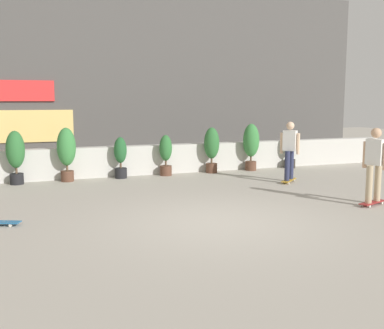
{
  "coord_description": "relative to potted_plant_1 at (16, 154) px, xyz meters",
  "views": [
    {
      "loc": [
        -3.48,
        -7.73,
        2.28
      ],
      "look_at": [
        0.0,
        1.5,
        0.9
      ],
      "focal_mm": 43.03,
      "sensor_mm": 36.0,
      "label": 1
    }
  ],
  "objects": [
    {
      "name": "ground_plane",
      "position": [
        3.59,
        -5.55,
        -0.85
      ],
      "size": [
        48.0,
        48.0,
        0.0
      ],
      "primitive_type": "plane",
      "color": "#A8A093"
    },
    {
      "name": "planter_wall",
      "position": [
        3.59,
        0.45,
        -0.4
      ],
      "size": [
        18.0,
        0.4,
        0.9
      ],
      "primitive_type": "cube",
      "color": "beige",
      "rests_on": "ground"
    },
    {
      "name": "building_backdrop",
      "position": [
        3.59,
        4.45,
        2.4
      ],
      "size": [
        20.0,
        2.08,
        6.5
      ],
      "color": "#4C4947",
      "rests_on": "ground"
    },
    {
      "name": "potted_plant_1",
      "position": [
        0.0,
        0.0,
        0.0
      ],
      "size": [
        0.5,
        0.5,
        1.47
      ],
      "color": "black",
      "rests_on": "ground"
    },
    {
      "name": "potted_plant_2",
      "position": [
        1.34,
        0.0,
        0.04
      ],
      "size": [
        0.52,
        0.52,
        1.52
      ],
      "color": "brown",
      "rests_on": "ground"
    },
    {
      "name": "potted_plant_3",
      "position": [
        2.87,
        0.0,
        -0.2
      ],
      "size": [
        0.37,
        0.37,
        1.21
      ],
      "color": "black",
      "rests_on": "ground"
    },
    {
      "name": "potted_plant_4",
      "position": [
        4.27,
        0.0,
        -0.18
      ],
      "size": [
        0.39,
        0.39,
        1.24
      ],
      "color": "brown",
      "rests_on": "ground"
    },
    {
      "name": "potted_plant_5",
      "position": [
        5.79,
        0.0,
        -0.02
      ],
      "size": [
        0.48,
        0.48,
        1.44
      ],
      "color": "brown",
      "rests_on": "ground"
    },
    {
      "name": "potted_plant_6",
      "position": [
        7.18,
        0.0,
        0.04
      ],
      "size": [
        0.53,
        0.53,
        1.53
      ],
      "color": "brown",
      "rests_on": "ground"
    },
    {
      "name": "potted_plant_7",
      "position": [
        8.67,
        0.0,
        -0.2
      ],
      "size": [
        0.38,
        0.38,
        1.22
      ],
      "color": "#2D2823",
      "rests_on": "ground"
    },
    {
      "name": "skater_by_wall_left",
      "position": [
        7.12,
        -2.38,
        0.09
      ],
      "size": [
        0.74,
        0.67,
        1.7
      ],
      "color": "#BF8C26",
      "rests_on": "ground"
    },
    {
      "name": "skater_mid_plaza",
      "position": [
        7.29,
        -5.46,
        0.09
      ],
      "size": [
        0.82,
        0.53,
        1.7
      ],
      "color": "maroon",
      "rests_on": "ground"
    }
  ]
}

